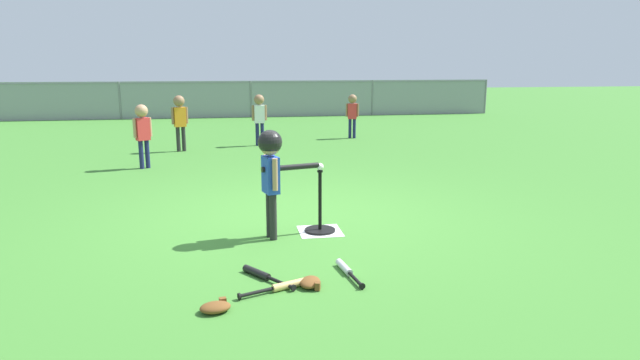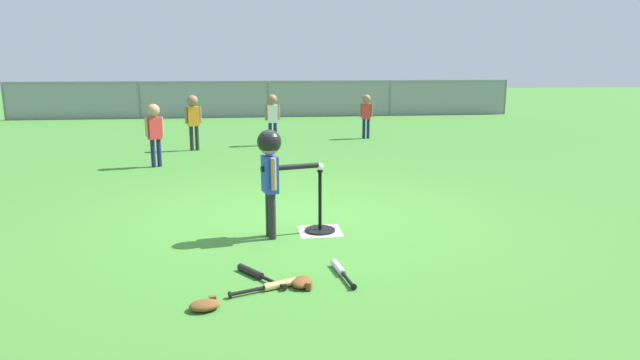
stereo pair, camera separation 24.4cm
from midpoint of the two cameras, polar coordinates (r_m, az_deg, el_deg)
ground_plane at (r=6.23m, az=-1.21°, el=-3.89°), size 60.00×60.00×0.00m
home_plate at (r=5.71m, az=1.23°, el=-5.37°), size 0.44×0.44×0.01m
batting_tee at (r=5.68m, az=1.23°, el=-4.43°), size 0.32×0.32×0.65m
baseball_on_tee at (r=5.54m, az=1.26°, el=1.39°), size 0.07×0.07×0.07m
batter_child at (r=5.35m, az=-3.90°, el=1.94°), size 0.62×0.31×1.09m
fielder_near_left at (r=11.09m, az=-12.53°, el=6.66°), size 0.31×0.22×1.10m
fielder_deep_right at (r=11.57m, az=-4.40°, el=7.05°), size 0.32×0.21×1.07m
fielder_deep_left at (r=12.64m, az=5.43°, el=7.28°), size 0.29×0.20×1.01m
fielder_near_right at (r=9.46m, az=-16.25°, el=5.39°), size 0.28×0.22×1.06m
spare_bat_silver at (r=4.61m, az=3.68°, el=-9.43°), size 0.13×0.56×0.06m
spare_bat_wood at (r=4.31m, az=-3.25°, el=-11.01°), size 0.54×0.26×0.06m
spare_bat_black at (r=4.56m, az=-5.28°, el=-9.74°), size 0.40×0.52×0.06m
glove_by_plate at (r=4.36m, az=-0.24°, el=-10.66°), size 0.22×0.26×0.07m
glove_near_bats at (r=4.04m, az=-10.23°, el=-12.77°), size 0.25×0.21×0.07m
outfield_fence at (r=17.70m, az=-5.07°, el=8.59°), size 16.06×0.06×1.15m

